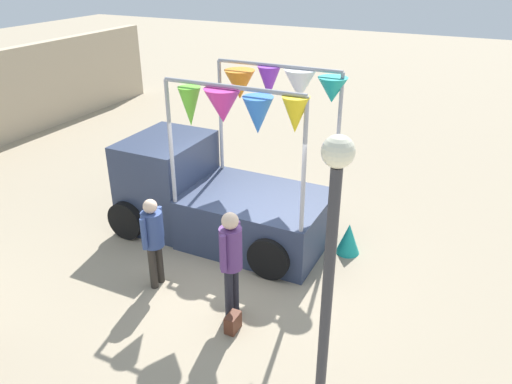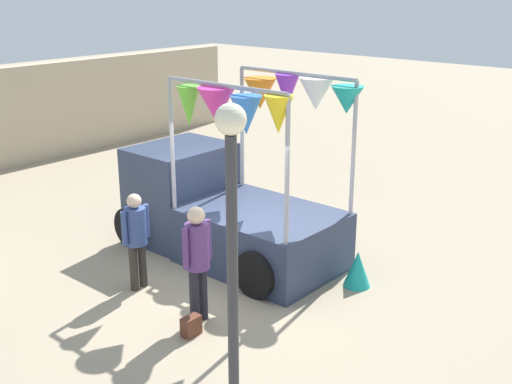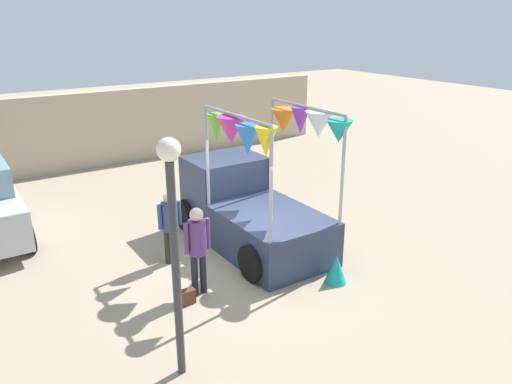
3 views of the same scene
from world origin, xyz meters
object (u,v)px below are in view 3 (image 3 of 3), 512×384
at_px(person_customer, 198,243).
at_px(handbag, 187,297).
at_px(person_vendor, 170,221).
at_px(street_lamp, 173,226).
at_px(vendor_truck, 247,202).
at_px(folded_kite_bundle_teal, 336,269).

xyz_separation_m(person_customer, handbag, (-0.35, -0.20, -0.93)).
height_order(person_vendor, street_lamp, street_lamp).
distance_m(vendor_truck, person_vendor, 1.98).
bearing_deg(folded_kite_bundle_teal, street_lamp, -168.85).
height_order(person_customer, street_lamp, street_lamp).
xyz_separation_m(vendor_truck, person_vendor, (-1.98, -0.06, -0.00)).
bearing_deg(street_lamp, handbag, 61.40).
relative_size(person_vendor, folded_kite_bundle_teal, 2.66).
distance_m(vendor_truck, person_customer, 2.60).
relative_size(vendor_truck, folded_kite_bundle_teal, 6.92).
bearing_deg(folded_kite_bundle_teal, person_vendor, 132.15).
xyz_separation_m(person_vendor, folded_kite_bundle_teal, (2.36, -2.61, -0.66)).
bearing_deg(vendor_truck, folded_kite_bundle_teal, -81.81).
distance_m(handbag, street_lamp, 2.92).
bearing_deg(person_customer, vendor_truck, 36.75).
bearing_deg(handbag, person_vendor, 74.94).
height_order(person_vendor, folded_kite_bundle_teal, person_vendor).
distance_m(person_vendor, handbag, 1.93).
relative_size(person_customer, folded_kite_bundle_teal, 2.93).
relative_size(person_vendor, street_lamp, 0.44).
bearing_deg(street_lamp, folded_kite_bundle_teal, 11.15).
relative_size(vendor_truck, street_lamp, 1.16).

